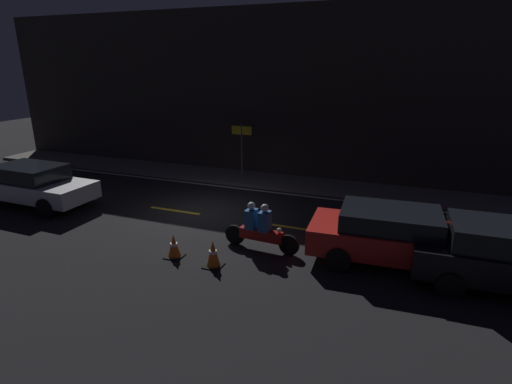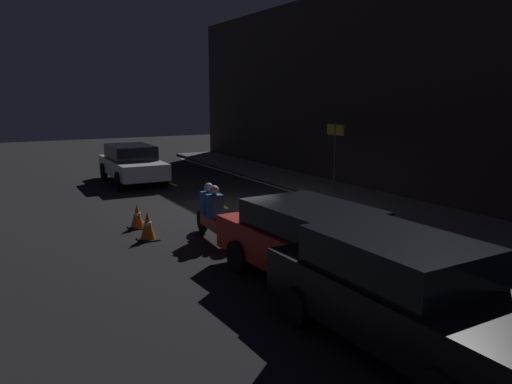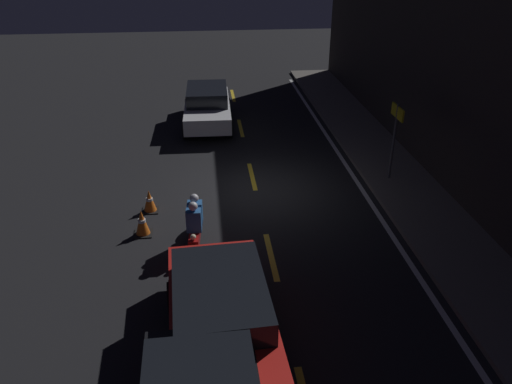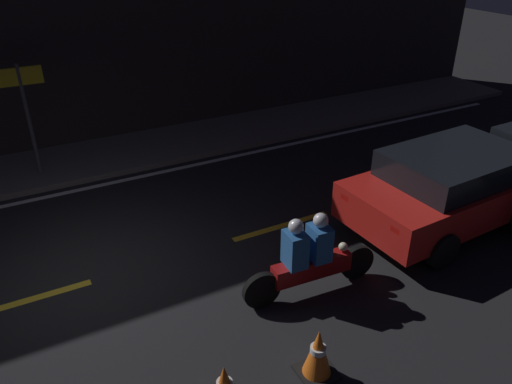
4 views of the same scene
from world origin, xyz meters
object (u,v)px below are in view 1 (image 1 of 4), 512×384
at_px(sedan_white, 34,184).
at_px(shop_sign, 242,141).
at_px(van_black, 510,256).
at_px(traffic_cone_mid, 213,254).
at_px(motorcycle, 259,228).
at_px(traffic_cone_near, 174,246).
at_px(taxi_red, 395,235).

distance_m(sedan_white, shop_sign, 8.14).
relative_size(sedan_white, van_black, 1.03).
relative_size(traffic_cone_mid, shop_sign, 0.30).
height_order(motorcycle, shop_sign, shop_sign).
bearing_deg(traffic_cone_mid, traffic_cone_near, 175.61).
bearing_deg(motorcycle, traffic_cone_near, -143.10).
relative_size(traffic_cone_near, traffic_cone_mid, 0.91).
bearing_deg(traffic_cone_near, motorcycle, 32.97).
height_order(sedan_white, taxi_red, sedan_white).
bearing_deg(van_black, taxi_red, 170.46).
xyz_separation_m(taxi_red, traffic_cone_mid, (-4.31, -1.85, -0.44)).
bearing_deg(taxi_red, van_black, -11.29).
xyz_separation_m(traffic_cone_near, traffic_cone_mid, (1.22, -0.09, 0.03)).
bearing_deg(traffic_cone_mid, taxi_red, 23.23).
height_order(van_black, motorcycle, van_black).
xyz_separation_m(van_black, motorcycle, (-6.06, -0.11, -0.17)).
distance_m(taxi_red, shop_sign, 8.72).
xyz_separation_m(motorcycle, shop_sign, (-3.06, 6.06, 1.18)).
bearing_deg(traffic_cone_near, traffic_cone_mid, -4.39).
distance_m(van_black, traffic_cone_mid, 6.99).
relative_size(motorcycle, shop_sign, 0.93).
distance_m(van_black, shop_sign, 10.94).
bearing_deg(taxi_red, traffic_cone_mid, -159.62).
height_order(taxi_red, van_black, van_black).
bearing_deg(taxi_red, sedan_white, 176.93).
relative_size(sedan_white, motorcycle, 1.99).
bearing_deg(van_black, motorcycle, 179.92).
bearing_deg(shop_sign, van_black, -33.10).
distance_m(sedan_white, van_black, 15.01).
relative_size(traffic_cone_near, shop_sign, 0.27).
bearing_deg(sedan_white, shop_sign, 44.58).
bearing_deg(traffic_cone_near, shop_sign, 98.45).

